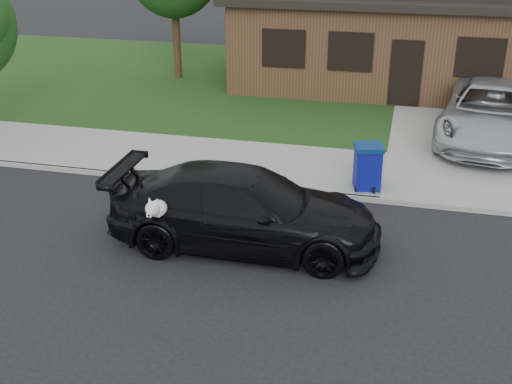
# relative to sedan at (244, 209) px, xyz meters

# --- Properties ---
(ground) EXTENTS (120.00, 120.00, 0.00)m
(ground) POSITION_rel_sedan_xyz_m (-1.29, -0.90, -0.76)
(ground) COLOR black
(ground) RESTS_ON ground
(sidewalk) EXTENTS (60.00, 3.00, 0.12)m
(sidewalk) POSITION_rel_sedan_xyz_m (-1.29, 4.10, -0.70)
(sidewalk) COLOR gray
(sidewalk) RESTS_ON ground
(curb) EXTENTS (60.00, 0.12, 0.12)m
(curb) POSITION_rel_sedan_xyz_m (-1.29, 2.60, -0.70)
(curb) COLOR gray
(curb) RESTS_ON ground
(lawn) EXTENTS (60.00, 13.00, 0.13)m
(lawn) POSITION_rel_sedan_xyz_m (-1.29, 12.10, -0.70)
(lawn) COLOR #193814
(lawn) RESTS_ON ground
(driveway) EXTENTS (4.50, 13.00, 0.14)m
(driveway) POSITION_rel_sedan_xyz_m (4.71, 9.10, -0.69)
(driveway) COLOR gray
(driveway) RESTS_ON ground
(sedan) EXTENTS (5.31, 2.51, 1.53)m
(sedan) POSITION_rel_sedan_xyz_m (0.00, 0.00, 0.00)
(sedan) COLOR black
(sedan) RESTS_ON ground
(minivan) EXTENTS (3.45, 5.97, 1.57)m
(minivan) POSITION_rel_sedan_xyz_m (5.16, 7.22, 0.16)
(minivan) COLOR #B1B4B9
(minivan) RESTS_ON driveway
(recycling_bin) EXTENTS (0.75, 0.75, 1.04)m
(recycling_bin) POSITION_rel_sedan_xyz_m (2.11, 3.10, -0.12)
(recycling_bin) COLOR navy
(recycling_bin) RESTS_ON sidewalk
(house) EXTENTS (12.60, 8.60, 4.65)m
(house) POSITION_rel_sedan_xyz_m (2.71, 14.09, 1.37)
(house) COLOR #422B1C
(house) RESTS_ON ground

